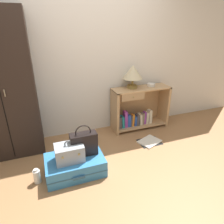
{
  "coord_description": "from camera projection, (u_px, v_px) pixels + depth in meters",
  "views": [
    {
      "loc": [
        -0.71,
        -1.65,
        1.75
      ],
      "look_at": [
        0.23,
        0.89,
        0.55
      ],
      "focal_mm": 31.89,
      "sensor_mm": 36.0,
      "label": 1
    }
  ],
  "objects": [
    {
      "name": "wardrobe",
      "position": [
        2.0,
        88.0,
        2.6
      ],
      "size": [
        0.81,
        0.47,
        1.95
      ],
      "color": "black",
      "rests_on": "ground_plane"
    },
    {
      "name": "handbag",
      "position": [
        84.0,
        144.0,
        2.48
      ],
      "size": [
        0.33,
        0.14,
        0.41
      ],
      "color": "black",
      "rests_on": "suitcase_large"
    },
    {
      "name": "bottle",
      "position": [
        37.0,
        176.0,
        2.36
      ],
      "size": [
        0.08,
        0.08,
        0.19
      ],
      "color": "white",
      "rests_on": "ground_plane"
    },
    {
      "name": "bowl",
      "position": [
        151.0,
        85.0,
        3.48
      ],
      "size": [
        0.14,
        0.14,
        0.04
      ],
      "primitive_type": "cylinder",
      "color": "silver",
      "rests_on": "bookshelf"
    },
    {
      "name": "suitcase_large",
      "position": [
        75.0,
        165.0,
        2.52
      ],
      "size": [
        0.72,
        0.49,
        0.22
      ],
      "color": "teal",
      "rests_on": "ground_plane"
    },
    {
      "name": "open_book_on_floor",
      "position": [
        150.0,
        142.0,
        3.21
      ],
      "size": [
        0.41,
        0.37,
        0.02
      ],
      "color": "white",
      "rests_on": "ground_plane"
    },
    {
      "name": "train_case",
      "position": [
        69.0,
        153.0,
        2.39
      ],
      "size": [
        0.34,
        0.24,
        0.28
      ],
      "color": "#8E99A3",
      "rests_on": "suitcase_large"
    },
    {
      "name": "back_wall",
      "position": [
        85.0,
        55.0,
        3.1
      ],
      "size": [
        6.4,
        0.1,
        2.6
      ],
      "primitive_type": "cube",
      "color": "silver",
      "rests_on": "ground_plane"
    },
    {
      "name": "bookshelf",
      "position": [
        138.0,
        109.0,
        3.56
      ],
      "size": [
        1.01,
        0.35,
        0.75
      ],
      "color": "tan",
      "rests_on": "ground_plane"
    },
    {
      "name": "table_lamp",
      "position": [
        133.0,
        73.0,
        3.28
      ],
      "size": [
        0.33,
        0.33,
        0.39
      ],
      "color": "olive",
      "rests_on": "bookshelf"
    },
    {
      "name": "ground_plane",
      "position": [
        120.0,
        186.0,
        2.34
      ],
      "size": [
        9.0,
        9.0,
        0.0
      ],
      "primitive_type": "plane",
      "color": "#9E7047"
    }
  ]
}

